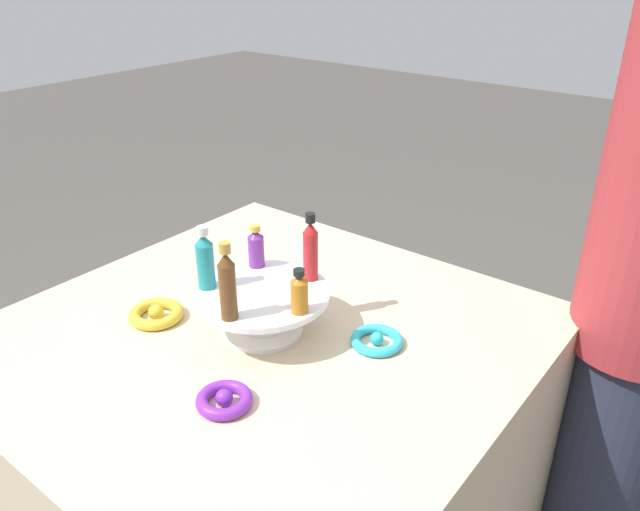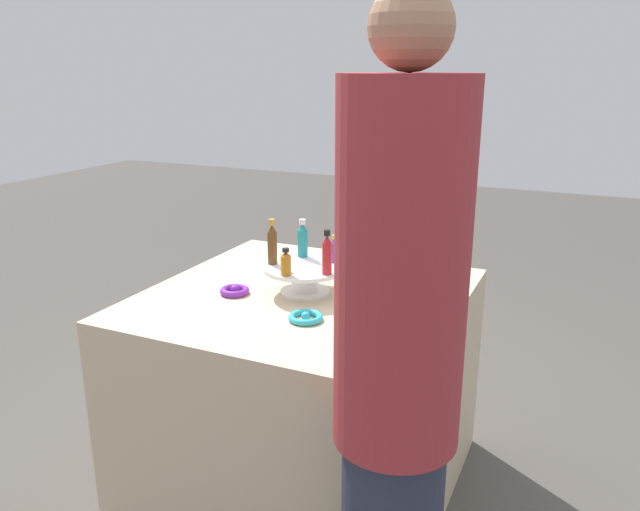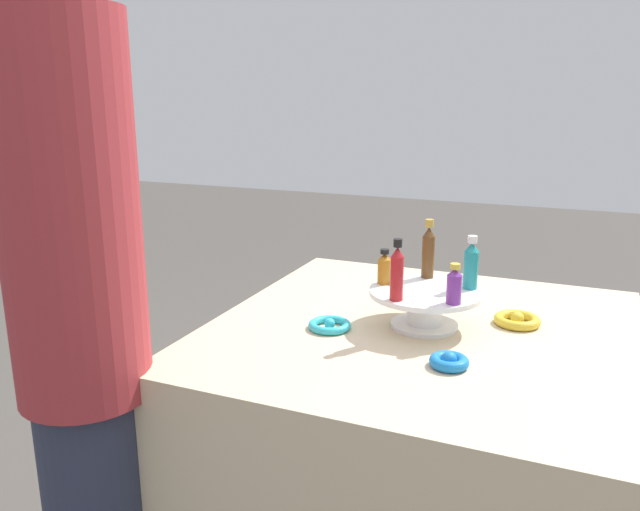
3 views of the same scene
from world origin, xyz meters
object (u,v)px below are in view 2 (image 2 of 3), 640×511
object	(u,v)px
bottle_purple	(335,250)
person_figure	(397,381)
display_stand	(305,275)
bottle_red	(327,254)
bottle_amber	(286,263)
ribbon_bow_teal	(306,317)
ribbon_bow_gold	(304,268)
bottle_brown	(272,244)
ribbon_bow_purple	(235,291)
ribbon_bow_blue	(375,289)
bottle_teal	(303,239)

from	to	relation	value
bottle_purple	person_figure	bearing A→B (deg)	-57.24
display_stand	bottle_red	distance (m)	0.14
bottle_amber	ribbon_bow_teal	size ratio (longest dim) A/B	0.85
bottle_amber	ribbon_bow_gold	world-z (taller)	bottle_amber
bottle_amber	ribbon_bow_gold	size ratio (longest dim) A/B	0.78
bottle_brown	ribbon_bow_purple	bearing A→B (deg)	-141.09
bottle_purple	ribbon_bow_blue	size ratio (longest dim) A/B	1.12
display_stand	ribbon_bow_teal	bearing A→B (deg)	-63.54
bottle_amber	bottle_red	size ratio (longest dim) A/B	0.61
bottle_teal	ribbon_bow_teal	world-z (taller)	bottle_teal
bottle_purple	ribbon_bow_gold	bearing A→B (deg)	144.38
ribbon_bow_purple	bottle_red	bearing A→B (deg)	10.75
bottle_teal	bottle_purple	distance (m)	0.13
ribbon_bow_blue	ribbon_bow_teal	distance (m)	0.32
display_stand	ribbon_bow_teal	size ratio (longest dim) A/B	2.62
ribbon_bow_blue	person_figure	xyz separation A→B (m)	(0.29, -0.68, 0.06)
ribbon_bow_blue	bottle_brown	bearing A→B (deg)	-158.26
bottle_red	bottle_purple	xyz separation A→B (m)	(-0.03, 0.12, -0.02)
ribbon_bow_blue	ribbon_bow_gold	distance (m)	0.32
bottle_brown	ribbon_bow_blue	size ratio (longest dim) A/B	1.82
display_stand	bottle_teal	world-z (taller)	bottle_teal
bottle_red	ribbon_bow_teal	world-z (taller)	bottle_red
bottle_red	person_figure	xyz separation A→B (m)	(0.40, -0.53, -0.08)
bottle_red	bottle_purple	size ratio (longest dim) A/B	1.54
bottle_teal	bottle_brown	bearing A→B (deg)	-114.31
bottle_teal	ribbon_bow_teal	distance (m)	0.36
bottle_teal	ribbon_bow_gold	world-z (taller)	bottle_teal
display_stand	bottle_red	world-z (taller)	bottle_red
bottle_teal	ribbon_bow_gold	xyz separation A→B (m)	(-0.05, 0.11, -0.14)
ribbon_bow_teal	bottle_purple	bearing A→B (deg)	95.89
person_figure	ribbon_bow_gold	bearing A→B (deg)	-3.21
bottle_amber	ribbon_bow_blue	bearing A→B (deg)	43.99
bottle_amber	bottle_purple	bearing A→B (deg)	65.69
bottle_amber	display_stand	bearing A→B (deg)	83.69
bottle_teal	ribbon_bow_gold	distance (m)	0.18
bottle_teal	bottle_purple	bearing A→B (deg)	-6.31
person_figure	display_stand	bearing A→B (deg)	0.00
bottle_amber	ribbon_bow_blue	world-z (taller)	bottle_amber
bottle_teal	ribbon_bow_blue	xyz separation A→B (m)	(0.26, 0.01, -0.14)
bottle_purple	display_stand	bearing A→B (deg)	-132.31
bottle_teal	bottle_amber	distance (m)	0.20
ribbon_bow_gold	ribbon_bow_teal	world-z (taller)	ribbon_bow_gold
bottle_teal	ribbon_bow_teal	size ratio (longest dim) A/B	1.26
bottle_amber	bottle_red	xyz separation A→B (m)	(0.11, 0.06, 0.02)
ribbon_bow_blue	ribbon_bow_purple	xyz separation A→B (m)	(-0.40, -0.20, -0.00)
bottle_brown	ribbon_bow_teal	distance (m)	0.31
bottle_teal	bottle_amber	size ratio (longest dim) A/B	1.49
bottle_amber	ribbon_bow_purple	world-z (taller)	bottle_amber
display_stand	bottle_brown	bearing A→B (deg)	-168.31
bottle_brown	ribbon_bow_teal	world-z (taller)	bottle_brown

